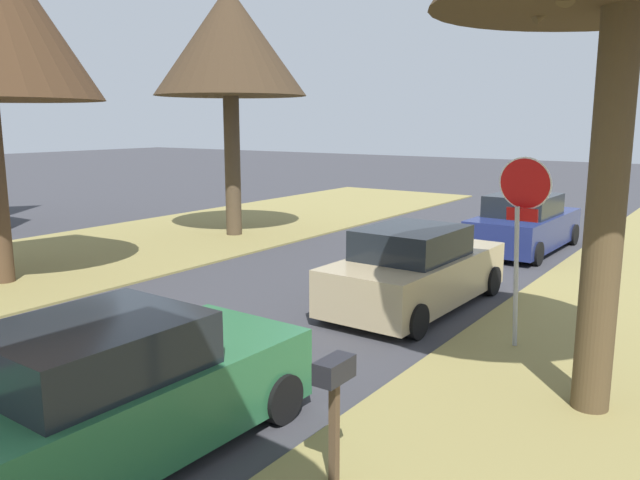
{
  "coord_description": "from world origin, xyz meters",
  "views": [
    {
      "loc": [
        7.41,
        1.48,
        3.53
      ],
      "look_at": [
        0.87,
        10.9,
        1.36
      ],
      "focal_mm": 35.41,
      "sensor_mm": 36.0,
      "label": 1
    }
  ],
  "objects_px": {
    "stop_sign_far": "(522,211)",
    "parked_sedan_green": "(112,396)",
    "curbside_mailbox": "(334,385)",
    "parked_sedan_tan": "(415,270)",
    "street_tree_left_mid_b": "(229,43)",
    "parked_sedan_navy": "(524,225)"
  },
  "relations": [
    {
      "from": "street_tree_left_mid_b",
      "to": "parked_sedan_navy",
      "type": "height_order",
      "value": "street_tree_left_mid_b"
    },
    {
      "from": "parked_sedan_tan",
      "to": "parked_sedan_navy",
      "type": "height_order",
      "value": "same"
    },
    {
      "from": "stop_sign_far",
      "to": "street_tree_left_mid_b",
      "type": "bearing_deg",
      "value": 154.85
    },
    {
      "from": "curbside_mailbox",
      "to": "parked_sedan_tan",
      "type": "bearing_deg",
      "value": 109.27
    },
    {
      "from": "parked_sedan_green",
      "to": "curbside_mailbox",
      "type": "xyz_separation_m",
      "value": [
        2.17,
        0.91,
        0.33
      ]
    },
    {
      "from": "parked_sedan_green",
      "to": "parked_sedan_navy",
      "type": "height_order",
      "value": "same"
    },
    {
      "from": "parked_sedan_navy",
      "to": "curbside_mailbox",
      "type": "bearing_deg",
      "value": -80.83
    },
    {
      "from": "street_tree_left_mid_b",
      "to": "parked_sedan_green",
      "type": "relative_size",
      "value": 1.66
    },
    {
      "from": "stop_sign_far",
      "to": "parked_sedan_green",
      "type": "bearing_deg",
      "value": -112.81
    },
    {
      "from": "stop_sign_far",
      "to": "parked_sedan_green",
      "type": "relative_size",
      "value": 0.67
    },
    {
      "from": "parked_sedan_tan",
      "to": "curbside_mailbox",
      "type": "height_order",
      "value": "parked_sedan_tan"
    },
    {
      "from": "stop_sign_far",
      "to": "parked_sedan_green",
      "type": "height_order",
      "value": "stop_sign_far"
    },
    {
      "from": "stop_sign_far",
      "to": "parked_sedan_green",
      "type": "xyz_separation_m",
      "value": [
        -2.4,
        -5.71,
        -1.46
      ]
    },
    {
      "from": "parked_sedan_green",
      "to": "parked_sedan_navy",
      "type": "bearing_deg",
      "value": 89.37
    },
    {
      "from": "street_tree_left_mid_b",
      "to": "parked_sedan_green",
      "type": "height_order",
      "value": "street_tree_left_mid_b"
    },
    {
      "from": "parked_sedan_tan",
      "to": "parked_sedan_green",
      "type": "bearing_deg",
      "value": -90.71
    },
    {
      "from": "stop_sign_far",
      "to": "parked_sedan_navy",
      "type": "xyz_separation_m",
      "value": [
        -2.25,
        7.7,
        -1.46
      ]
    },
    {
      "from": "curbside_mailbox",
      "to": "parked_sedan_navy",
      "type": "bearing_deg",
      "value": 99.17
    },
    {
      "from": "parked_sedan_navy",
      "to": "curbside_mailbox",
      "type": "relative_size",
      "value": 3.5
    },
    {
      "from": "stop_sign_far",
      "to": "parked_sedan_tan",
      "type": "height_order",
      "value": "stop_sign_far"
    },
    {
      "from": "parked_sedan_tan",
      "to": "stop_sign_far",
      "type": "bearing_deg",
      "value": -26.46
    },
    {
      "from": "stop_sign_far",
      "to": "parked_sedan_navy",
      "type": "distance_m",
      "value": 8.16
    }
  ]
}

